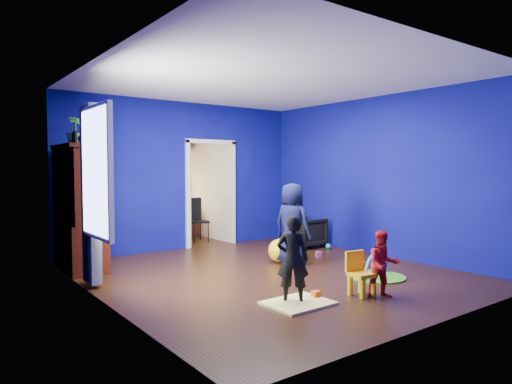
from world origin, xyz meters
TOP-DOWN VIEW (x-y plane):
  - floor at (0.00, 0.00)m, footprint 5.00×5.50m
  - ceiling at (0.00, 0.00)m, footprint 5.00×5.50m
  - wall_back at (0.00, 2.75)m, footprint 5.00×0.02m
  - wall_front at (0.00, -2.75)m, footprint 5.00×0.02m
  - wall_left at (-2.50, 0.00)m, footprint 0.02×5.50m
  - wall_right at (2.50, 0.00)m, footprint 0.02×5.50m
  - alcove at (0.60, 3.62)m, footprint 1.00×1.75m
  - armchair at (2.04, 1.43)m, footprint 0.67×0.65m
  - child_black at (-0.69, -1.30)m, footprint 0.45×0.44m
  - child_navy at (0.72, 0.33)m, footprint 0.59×0.75m
  - toddler_red at (0.34, -1.80)m, footprint 0.51×0.48m
  - vase at (-2.22, 1.67)m, footprint 0.21×0.21m
  - potted_plant at (-2.22, 2.19)m, footprint 0.33×0.33m
  - tv_armoire at (-2.22, 1.97)m, footprint 0.58×1.14m
  - crt_tv at (-2.18, 1.97)m, footprint 0.46×0.70m
  - yellow_blanket at (-0.69, -1.40)m, footprint 0.76×0.61m
  - hopper_ball at (0.67, 0.58)m, footprint 0.40×0.40m
  - kid_chair at (0.19, -1.60)m, footprint 0.32×0.32m
  - play_mat at (1.12, -1.09)m, footprint 0.83×0.83m
  - toy_arch at (1.12, -1.09)m, footprint 0.74×0.20m
  - window_left at (-2.48, 0.35)m, footprint 0.03×0.95m
  - curtain at (-2.37, 0.90)m, footprint 0.14×0.42m
  - doorway at (0.60, 2.75)m, footprint 1.16×0.10m
  - study_desk at (0.60, 4.26)m, footprint 0.88×0.44m
  - desk_monitor at (0.60, 4.38)m, footprint 0.40×0.05m
  - desk_lamp at (0.32, 4.32)m, footprint 0.14×0.14m
  - folding_chair at (0.60, 3.30)m, footprint 0.40×0.40m
  - book_shelf at (0.60, 4.37)m, footprint 0.88×0.24m
  - toy_0 at (1.42, -0.57)m, footprint 0.10×0.08m
  - toy_1 at (2.26, 1.00)m, footprint 0.11×0.11m
  - toy_2 at (-0.37, -1.36)m, footprint 0.10×0.08m
  - toy_3 at (0.83, 0.80)m, footprint 0.11×0.11m
  - toy_4 at (1.51, 0.52)m, footprint 0.10×0.08m

SIDE VIEW (x-z plane):
  - floor at x=0.00m, z-range -0.01..0.01m
  - play_mat at x=1.12m, z-range 0.00..0.02m
  - yellow_blanket at x=-0.69m, z-range 0.00..0.03m
  - toy_arch at x=1.12m, z-range -0.35..0.39m
  - toy_0 at x=1.42m, z-range 0.00..0.10m
  - toy_2 at x=-0.37m, z-range 0.00..0.10m
  - toy_4 at x=1.51m, z-range 0.00..0.10m
  - toy_1 at x=2.26m, z-range 0.00..0.11m
  - toy_3 at x=0.83m, z-range 0.00..0.11m
  - hopper_ball at x=0.67m, z-range 0.00..0.40m
  - kid_chair at x=0.19m, z-range 0.00..0.50m
  - armchair at x=2.04m, z-range 0.00..0.61m
  - study_desk at x=0.60m, z-range 0.00..0.75m
  - toddler_red at x=0.34m, z-range 0.00..0.83m
  - folding_chair at x=0.60m, z-range 0.00..0.92m
  - child_black at x=-0.69m, z-range 0.00..1.04m
  - child_navy at x=0.72m, z-range 0.00..1.35m
  - desk_lamp at x=0.32m, z-range 0.86..1.00m
  - desk_monitor at x=0.60m, z-range 0.79..1.11m
  - tv_armoire at x=-2.22m, z-range 0.00..1.96m
  - crt_tv at x=-2.18m, z-range 0.75..1.29m
  - doorway at x=0.60m, z-range 0.00..2.10m
  - alcove at x=0.60m, z-range 0.00..2.50m
  - curtain at x=-2.37m, z-range 0.05..2.45m
  - wall_back at x=0.00m, z-range 0.00..2.90m
  - wall_front at x=0.00m, z-range 0.00..2.90m
  - wall_left at x=-2.50m, z-range 0.00..2.90m
  - wall_right at x=2.50m, z-range 0.00..2.90m
  - window_left at x=-2.48m, z-range 0.77..2.33m
  - book_shelf at x=0.60m, z-range 2.00..2.04m
  - vase at x=-2.22m, z-range 1.96..2.16m
  - potted_plant at x=-2.22m, z-range 1.96..2.42m
  - ceiling at x=0.00m, z-range 2.90..2.90m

